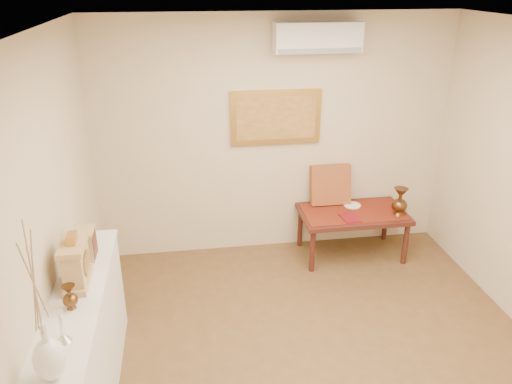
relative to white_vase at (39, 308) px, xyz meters
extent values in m
plane|color=brown|center=(1.81, 0.75, -1.45)|extent=(4.50, 4.50, 0.00)
plane|color=white|center=(1.81, 0.75, 1.25)|extent=(4.50, 4.50, 0.00)
cube|color=beige|center=(1.81, 3.00, -0.10)|extent=(4.00, 0.02, 2.70)
cube|color=beige|center=(-0.19, 0.75, -0.10)|extent=(0.02, 4.50, 2.70)
cube|color=maroon|center=(2.66, 2.63, -0.90)|extent=(1.14, 0.59, 0.01)
cylinder|color=white|center=(2.70, 2.77, -0.89)|extent=(0.20, 0.20, 0.01)
cube|color=maroon|center=(2.56, 2.47, -0.89)|extent=(0.21, 0.27, 0.01)
cube|color=maroon|center=(2.45, 2.89, -0.66)|extent=(0.47, 0.20, 0.48)
cube|color=white|center=(-0.02, 0.75, -0.97)|extent=(0.35, 2.00, 0.95)
cube|color=white|center=(-0.02, 0.75, -0.48)|extent=(0.37, 2.02, 0.03)
cube|color=tan|center=(-0.02, 0.93, -0.44)|extent=(0.16, 0.36, 0.05)
cube|color=tan|center=(-0.02, 0.93, -0.29)|extent=(0.14, 0.30, 0.25)
cylinder|color=beige|center=(0.06, 0.93, -0.29)|extent=(0.01, 0.17, 0.17)
cylinder|color=#B88D3A|center=(0.06, 0.93, -0.29)|extent=(0.01, 0.19, 0.19)
cube|color=tan|center=(-0.02, 0.93, -0.15)|extent=(0.17, 0.34, 0.04)
cube|color=#B88D3A|center=(-0.02, 0.93, -0.09)|extent=(0.06, 0.11, 0.07)
cube|color=tan|center=(-0.02, 1.30, -0.36)|extent=(0.15, 0.20, 0.22)
cube|color=#461B15|center=(0.06, 1.30, -0.41)|extent=(0.01, 0.17, 0.09)
cube|color=#461B15|center=(0.06, 1.30, -0.31)|extent=(0.01, 0.17, 0.09)
cube|color=tan|center=(-0.02, 1.30, -0.24)|extent=(0.16, 0.21, 0.02)
cube|color=#461B15|center=(2.66, 2.63, -0.92)|extent=(1.20, 0.70, 0.05)
cylinder|color=#461B15|center=(2.12, 2.34, -1.20)|extent=(0.06, 0.06, 0.50)
cylinder|color=#461B15|center=(3.20, 2.34, -1.20)|extent=(0.06, 0.06, 0.50)
cylinder|color=#461B15|center=(2.12, 2.92, -1.20)|extent=(0.06, 0.06, 0.50)
cylinder|color=#461B15|center=(3.20, 2.92, -1.20)|extent=(0.06, 0.06, 0.50)
cube|color=#B88D3A|center=(1.81, 2.97, 0.15)|extent=(1.00, 0.05, 0.60)
cube|color=#B88540|center=(1.81, 2.94, 0.15)|extent=(0.88, 0.01, 0.48)
cube|color=white|center=(2.21, 2.87, 1.00)|extent=(0.90, 0.24, 0.30)
cube|color=gray|center=(2.21, 2.75, 0.88)|extent=(0.86, 0.02, 0.05)
camera|label=1|loc=(0.79, -2.27, 1.59)|focal=35.00mm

